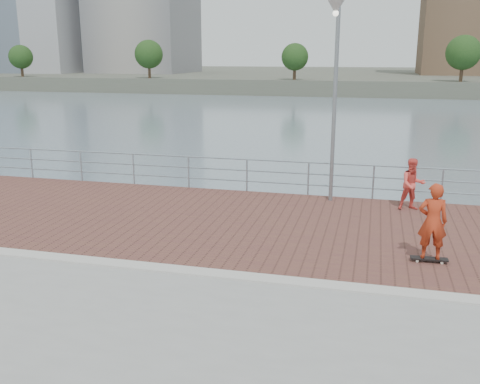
% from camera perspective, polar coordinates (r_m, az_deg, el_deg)
% --- Properties ---
extents(water, '(400.00, 400.00, 0.00)m').
position_cam_1_polar(water, '(12.24, -2.41, -17.50)').
color(water, slate).
rests_on(water, ground).
extents(brick_lane, '(40.00, 6.80, 0.02)m').
position_cam_1_polar(brick_lane, '(14.57, 1.55, -3.39)').
color(brick_lane, brown).
rests_on(brick_lane, seawall).
extents(curb, '(40.00, 0.40, 0.06)m').
position_cam_1_polar(curb, '(11.30, -2.52, -8.73)').
color(curb, '#B7B5AD').
rests_on(curb, seawall).
extents(far_shore, '(320.00, 95.00, 2.50)m').
position_cam_1_polar(far_shore, '(132.57, 13.18, 11.85)').
color(far_shore, '#4C5142').
rests_on(far_shore, ground).
extents(guardrail, '(39.06, 0.06, 1.13)m').
position_cam_1_polar(guardrail, '(17.61, 4.00, 2.03)').
color(guardrail, '#8C9EA8').
rests_on(guardrail, brick_lane).
extents(street_lamp, '(0.45, 1.32, 6.21)m').
position_cam_1_polar(street_lamp, '(16.03, 10.14, 14.02)').
color(street_lamp, gray).
rests_on(street_lamp, brick_lane).
extents(skateboard, '(0.81, 0.24, 0.09)m').
position_cam_1_polar(skateboard, '(12.62, 19.53, -6.73)').
color(skateboard, black).
rests_on(skateboard, brick_lane).
extents(skateboarder, '(0.64, 0.43, 1.71)m').
position_cam_1_polar(skateboarder, '(12.35, 19.86, -2.97)').
color(skateboarder, '#AD3117').
rests_on(skateboarder, skateboard).
extents(bystander, '(0.88, 0.77, 1.53)m').
position_cam_1_polar(bystander, '(16.44, 17.93, 0.78)').
color(bystander, '#EC4F45').
rests_on(bystander, brick_lane).
extents(shoreline_trees, '(169.31, 5.07, 6.76)m').
position_cam_1_polar(shoreline_trees, '(88.08, 24.16, 13.12)').
color(shoreline_trees, '#473323').
rests_on(shoreline_trees, far_shore).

